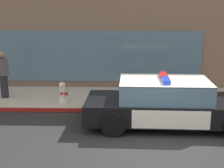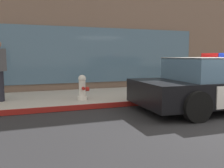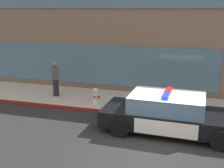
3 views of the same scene
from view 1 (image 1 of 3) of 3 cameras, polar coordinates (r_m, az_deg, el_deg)
The scene contains 7 objects.
ground at distance 8.77m, azimuth 6.96°, elevation -9.98°, with size 48.00×48.00×0.00m, color #262628.
sidewalk at distance 12.41m, azimuth 5.32°, elevation -2.52°, with size 48.00×2.96×0.15m, color #B2ADA3.
curb_red_paint at distance 10.98m, azimuth 5.82°, elevation -4.66°, with size 28.80×0.04×0.14m, color maroon.
storefront_building at distance 17.48m, azimuth -1.74°, elevation 13.11°, with size 23.90×8.12×6.77m.
police_cruiser at distance 9.82m, azimuth 9.82°, elevation -3.28°, with size 5.04×2.28×1.49m.
fire_hydrant at distance 11.67m, azimuth -8.64°, elevation -1.47°, with size 0.34×0.39×0.73m.
pedestrian_on_sidewalk at distance 12.67m, azimuth -18.38°, elevation 1.54°, with size 0.47×0.46×1.71m.
Camera 1 is at (-0.84, -8.01, 3.46)m, focal length 52.49 mm.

